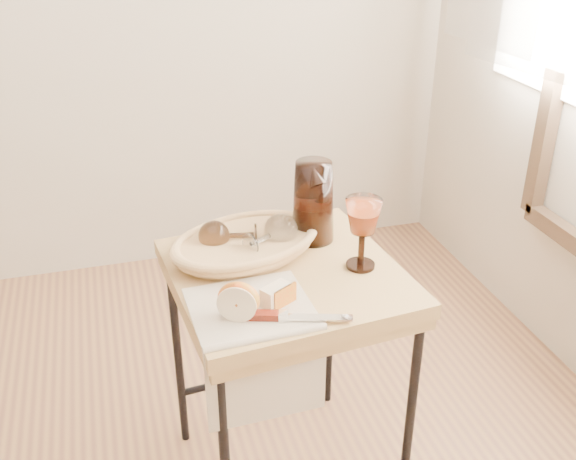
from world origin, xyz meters
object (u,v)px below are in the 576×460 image
object	(u,v)px
side_table	(286,380)
pitcher	(313,201)
bread_basket	(246,246)
wine_goblet	(362,234)
goblet_lying_a	(232,235)
goblet_lying_b	(268,236)
table_knife	(288,315)
tea_towel	(251,308)
apple_half	(239,299)

from	to	relation	value
side_table	pitcher	size ratio (longest dim) A/B	2.69
bread_basket	wine_goblet	world-z (taller)	wine_goblet
goblet_lying_a	wine_goblet	bearing A→B (deg)	163.61
side_table	wine_goblet	distance (m)	0.48
goblet_lying_a	goblet_lying_b	distance (m)	0.09
goblet_lying_a	side_table	bearing A→B (deg)	144.36
pitcher	table_knife	bearing A→B (deg)	-129.21
side_table	tea_towel	distance (m)	0.40
side_table	goblet_lying_a	bearing A→B (deg)	132.88
wine_goblet	table_knife	bearing A→B (deg)	-143.92
bread_basket	pitcher	bearing A→B (deg)	-6.68
side_table	apple_half	distance (m)	0.46
wine_goblet	tea_towel	bearing A→B (deg)	-160.98
goblet_lying_b	pitcher	xyz separation A→B (m)	(0.14, 0.06, 0.05)
tea_towel	table_knife	size ratio (longest dim) A/B	1.05
tea_towel	pitcher	xyz separation A→B (m)	(0.24, 0.28, 0.11)
tea_towel	bread_basket	world-z (taller)	bread_basket
goblet_lying_b	wine_goblet	bearing A→B (deg)	-58.20
bread_basket	apple_half	world-z (taller)	apple_half
side_table	pitcher	distance (m)	0.49
side_table	bread_basket	xyz separation A→B (m)	(-0.08, 0.10, 0.37)
bread_basket	side_table	bearing A→B (deg)	-70.34
goblet_lying_b	apple_half	world-z (taller)	goblet_lying_b
goblet_lying_b	apple_half	bearing A→B (deg)	-146.28
table_knife	tea_towel	bearing A→B (deg)	151.69
goblet_lying_a	goblet_lying_b	world-z (taller)	goblet_lying_b
tea_towel	pitcher	distance (m)	0.38
side_table	apple_half	bearing A→B (deg)	-132.16
side_table	apple_half	xyz separation A→B (m)	(-0.15, -0.17, 0.40)
tea_towel	goblet_lying_a	distance (m)	0.26
tea_towel	wine_goblet	world-z (taller)	wine_goblet
goblet_lying_b	table_knife	size ratio (longest dim) A/B	0.56
goblet_lying_b	apple_half	size ratio (longest dim) A/B	1.53
side_table	goblet_lying_b	world-z (taller)	goblet_lying_b
tea_towel	goblet_lying_b	distance (m)	0.25
pitcher	apple_half	size ratio (longest dim) A/B	2.76
side_table	pitcher	bearing A→B (deg)	50.39
wine_goblet	table_knife	world-z (taller)	wine_goblet
pitcher	goblet_lying_b	bearing A→B (deg)	-170.35
goblet_lying_a	goblet_lying_b	xyz separation A→B (m)	(0.08, -0.04, 0.00)
wine_goblet	table_knife	size ratio (longest dim) A/B	0.73
bread_basket	wine_goblet	xyz separation A→B (m)	(0.26, -0.14, 0.07)
tea_towel	apple_half	world-z (taller)	apple_half
side_table	bread_basket	world-z (taller)	bread_basket
tea_towel	bread_basket	bearing A→B (deg)	77.40
tea_towel	pitcher	bearing A→B (deg)	47.79
tea_towel	bread_basket	distance (m)	0.25
side_table	goblet_lying_b	distance (m)	0.41
goblet_lying_a	pitcher	size ratio (longest dim) A/B	0.51
pitcher	wine_goblet	distance (m)	0.19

